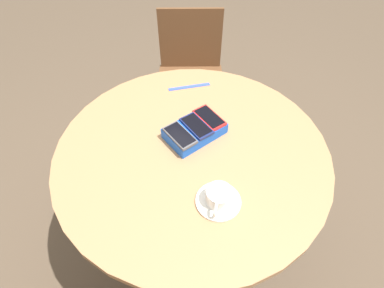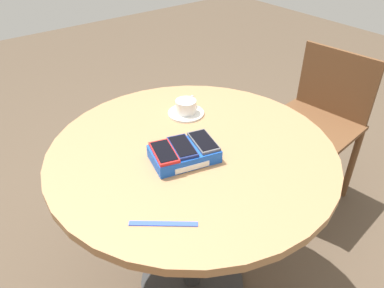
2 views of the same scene
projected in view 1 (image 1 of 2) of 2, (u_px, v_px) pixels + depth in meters
name	position (u px, v px, depth m)	size (l,w,h in m)	color
ground_plane	(192.00, 237.00, 1.66)	(8.00, 8.00, 0.00)	brown
round_table	(192.00, 170.00, 1.20)	(1.00, 1.00, 0.76)	#2D2D2D
phone_box	(195.00, 131.00, 1.12)	(0.24, 0.18, 0.04)	blue
phone_red	(209.00, 118.00, 1.13)	(0.10, 0.14, 0.01)	red
phone_navy	(196.00, 126.00, 1.10)	(0.10, 0.15, 0.01)	navy
phone_gray	(180.00, 135.00, 1.07)	(0.10, 0.14, 0.01)	#515156
saucer	(218.00, 201.00, 0.94)	(0.14, 0.14, 0.01)	silver
coffee_cup	(219.00, 197.00, 0.92)	(0.11, 0.08, 0.05)	silver
lanyard_strap	(189.00, 87.00, 1.34)	(0.19, 0.02, 0.00)	blue
chair_near_window	(191.00, 79.00, 1.90)	(0.57, 0.57, 0.84)	brown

